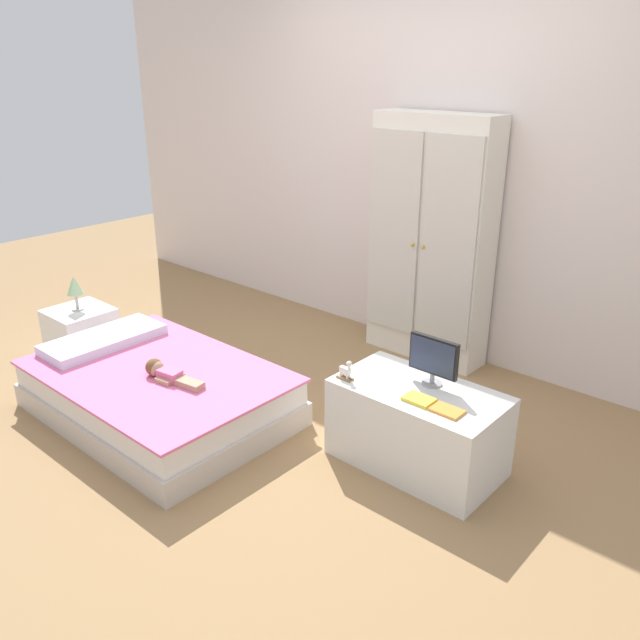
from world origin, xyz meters
TOP-DOWN VIEW (x-y plane):
  - ground_plane at (0.00, 0.00)m, footprint 10.00×10.00m
  - back_wall at (0.00, 1.57)m, footprint 6.40×0.05m
  - bed at (-0.53, -0.33)m, footprint 1.47×1.00m
  - pillow at (-1.07, -0.33)m, footprint 0.31×0.72m
  - doll at (-0.41, -0.36)m, footprint 0.39×0.15m
  - nightstand at (-1.56, -0.22)m, footprint 0.38×0.38m
  - table_lamp at (-1.56, -0.22)m, footprint 0.11×0.11m
  - wardrobe at (0.14, 1.39)m, footprint 0.82×0.30m
  - tv_stand at (0.85, 0.24)m, footprint 0.83×0.46m
  - tv_monitor at (0.86, 0.32)m, footprint 0.26×0.10m
  - rocking_horse_toy at (0.51, 0.08)m, footprint 0.09×0.04m
  - book_yellow at (0.91, 0.14)m, footprint 0.14×0.10m
  - book_orange at (1.06, 0.14)m, footprint 0.14×0.10m

SIDE VIEW (x-z plane):
  - ground_plane at x=0.00m, z-range -0.02..0.00m
  - bed at x=-0.53m, z-range 0.00..0.29m
  - nightstand at x=-1.56m, z-range 0.00..0.36m
  - tv_stand at x=0.85m, z-range 0.00..0.43m
  - pillow at x=-1.07m, z-range 0.29..0.35m
  - doll at x=-0.41m, z-range 0.28..0.38m
  - book_orange at x=1.06m, z-range 0.43..0.44m
  - book_yellow at x=0.91m, z-range 0.43..0.44m
  - rocking_horse_toy at x=0.51m, z-range 0.42..0.53m
  - table_lamp at x=-1.56m, z-range 0.40..0.64m
  - tv_monitor at x=0.86m, z-range 0.44..0.70m
  - wardrobe at x=0.14m, z-range 0.00..1.62m
  - back_wall at x=0.00m, z-range 0.00..2.70m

